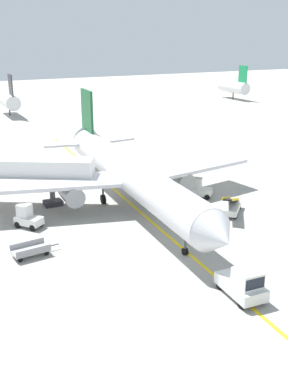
{
  "coord_description": "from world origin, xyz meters",
  "views": [
    {
      "loc": [
        -16.98,
        -28.22,
        16.45
      ],
      "look_at": [
        1.32,
        8.11,
        2.5
      ],
      "focal_mm": 43.3,
      "sensor_mm": 36.0,
      "label": 1
    }
  ],
  "objects_px": {
    "safety_cone_nose_right": "(212,221)",
    "airliner": "(128,173)",
    "belt_loader_forward_hold": "(231,206)",
    "baggage_tug_near_wing": "(199,189)",
    "ground_crew_marshaller": "(194,207)",
    "baggage_tug_by_cargo_door": "(27,217)",
    "jet_bridge": "(20,171)",
    "baggage_cart_loaded": "(31,250)",
    "pushback_tug": "(243,284)"
  },
  "relations": [
    {
      "from": "pushback_tug",
      "to": "baggage_tug_by_cargo_door",
      "type": "relative_size",
      "value": 1.38
    },
    {
      "from": "jet_bridge",
      "to": "baggage_cart_loaded",
      "type": "xyz_separation_m",
      "value": [
        -2.01,
        -11.81,
        -3.07
      ]
    },
    {
      "from": "baggage_tug_by_cargo_door",
      "to": "airliner",
      "type": "bearing_deg",
      "value": 5.34
    },
    {
      "from": "baggage_tug_by_cargo_door",
      "to": "baggage_cart_loaded",
      "type": "relative_size",
      "value": 0.71
    },
    {
      "from": "airliner",
      "to": "baggage_cart_loaded",
      "type": "bearing_deg",
      "value": -149.62
    },
    {
      "from": "belt_loader_forward_hold",
      "to": "baggage_tug_near_wing",
      "type": "bearing_deg",
      "value": 92.25
    },
    {
      "from": "baggage_cart_loaded",
      "to": "belt_loader_forward_hold",
      "type": "bearing_deg",
      "value": 0.79
    },
    {
      "from": "jet_bridge",
      "to": "safety_cone_nose_right",
      "type": "bearing_deg",
      "value": -41.88
    },
    {
      "from": "belt_loader_forward_hold",
      "to": "ground_crew_marshaller",
      "type": "relative_size",
      "value": 2.61
    },
    {
      "from": "airliner",
      "to": "safety_cone_nose_right",
      "type": "distance_m",
      "value": 9.72
    },
    {
      "from": "belt_loader_forward_hold",
      "to": "safety_cone_nose_right",
      "type": "bearing_deg",
      "value": -156.7
    },
    {
      "from": "safety_cone_nose_right",
      "to": "airliner",
      "type": "bearing_deg",
      "value": 121.61
    },
    {
      "from": "baggage_tug_near_wing",
      "to": "ground_crew_marshaller",
      "type": "relative_size",
      "value": 1.56
    },
    {
      "from": "ground_crew_marshaller",
      "to": "safety_cone_nose_right",
      "type": "xyz_separation_m",
      "value": [
        0.45,
        -2.46,
        -0.69
      ]
    },
    {
      "from": "airliner",
      "to": "pushback_tug",
      "type": "xyz_separation_m",
      "value": [
        -0.61,
        -19.05,
        -2.42
      ]
    },
    {
      "from": "baggage_cart_loaded",
      "to": "pushback_tug",
      "type": "bearing_deg",
      "value": -48.31
    },
    {
      "from": "belt_loader_forward_hold",
      "to": "jet_bridge",
      "type": "bearing_deg",
      "value": 146.44
    },
    {
      "from": "pushback_tug",
      "to": "baggage_tug_near_wing",
      "type": "bearing_deg",
      "value": 65.2
    },
    {
      "from": "baggage_tug_near_wing",
      "to": "airliner",
      "type": "bearing_deg",
      "value": 171.34
    },
    {
      "from": "baggage_tug_near_wing",
      "to": "baggage_tug_by_cargo_door",
      "type": "relative_size",
      "value": 0.98
    },
    {
      "from": "airliner",
      "to": "baggage_tug_near_wing",
      "type": "distance_m",
      "value": 8.13
    },
    {
      "from": "baggage_cart_loaded",
      "to": "safety_cone_nose_right",
      "type": "xyz_separation_m",
      "value": [
        16.36,
        -1.05,
        -0.25
      ]
    },
    {
      "from": "baggage_tug_near_wing",
      "to": "safety_cone_nose_right",
      "type": "xyz_separation_m",
      "value": [
        -2.84,
        -6.65,
        -0.71
      ]
    },
    {
      "from": "ground_crew_marshaller",
      "to": "pushback_tug",
      "type": "bearing_deg",
      "value": -109.96
    },
    {
      "from": "ground_crew_marshaller",
      "to": "baggage_cart_loaded",
      "type": "bearing_deg",
      "value": -174.93
    },
    {
      "from": "pushback_tug",
      "to": "baggage_cart_loaded",
      "type": "distance_m",
      "value": 16.45
    },
    {
      "from": "belt_loader_forward_hold",
      "to": "baggage_cart_loaded",
      "type": "xyz_separation_m",
      "value": [
        -19.41,
        -0.27,
        -0.31
      ]
    },
    {
      "from": "baggage_tug_near_wing",
      "to": "belt_loader_forward_hold",
      "type": "relative_size",
      "value": 0.6
    },
    {
      "from": "baggage_tug_by_cargo_door",
      "to": "belt_loader_forward_hold",
      "type": "height_order",
      "value": "belt_loader_forward_hold"
    },
    {
      "from": "belt_loader_forward_hold",
      "to": "ground_crew_marshaller",
      "type": "bearing_deg",
      "value": 161.9
    },
    {
      "from": "jet_bridge",
      "to": "baggage_tug_by_cargo_door",
      "type": "xyz_separation_m",
      "value": [
        -0.88,
        -6.01,
        -2.62
      ]
    },
    {
      "from": "ground_crew_marshaller",
      "to": "belt_loader_forward_hold",
      "type": "bearing_deg",
      "value": -18.1
    },
    {
      "from": "airliner",
      "to": "baggage_tug_by_cargo_door",
      "type": "bearing_deg",
      "value": -174.66
    },
    {
      "from": "jet_bridge",
      "to": "ground_crew_marshaller",
      "type": "distance_m",
      "value": 17.55
    },
    {
      "from": "safety_cone_nose_right",
      "to": "baggage_tug_near_wing",
      "type": "bearing_deg",
      "value": 66.84
    },
    {
      "from": "belt_loader_forward_hold",
      "to": "baggage_cart_loaded",
      "type": "bearing_deg",
      "value": -179.21
    },
    {
      "from": "pushback_tug",
      "to": "baggage_tug_by_cargo_door",
      "type": "xyz_separation_m",
      "value": [
        -9.8,
        18.08,
        -0.07
      ]
    },
    {
      "from": "airliner",
      "to": "safety_cone_nose_right",
      "type": "height_order",
      "value": "airliner"
    },
    {
      "from": "belt_loader_forward_hold",
      "to": "safety_cone_nose_right",
      "type": "xyz_separation_m",
      "value": [
        -3.05,
        -1.32,
        -0.56
      ]
    },
    {
      "from": "baggage_tug_near_wing",
      "to": "ground_crew_marshaller",
      "type": "height_order",
      "value": "baggage_tug_near_wing"
    },
    {
      "from": "baggage_tug_near_wing",
      "to": "baggage_tug_by_cargo_door",
      "type": "height_order",
      "value": "same"
    },
    {
      "from": "baggage_cart_loaded",
      "to": "ground_crew_marshaller",
      "type": "bearing_deg",
      "value": 5.07
    },
    {
      "from": "baggage_tug_by_cargo_door",
      "to": "ground_crew_marshaller",
      "type": "xyz_separation_m",
      "value": [
        14.77,
        -4.38,
        -0.02
      ]
    },
    {
      "from": "airliner",
      "to": "jet_bridge",
      "type": "height_order",
      "value": "airliner"
    },
    {
      "from": "baggage_tug_near_wing",
      "to": "safety_cone_nose_right",
      "type": "relative_size",
      "value": 6.02
    },
    {
      "from": "baggage_tug_by_cargo_door",
      "to": "baggage_cart_loaded",
      "type": "bearing_deg",
      "value": -101.11
    },
    {
      "from": "jet_bridge",
      "to": "safety_cone_nose_right",
      "type": "xyz_separation_m",
      "value": [
        14.34,
        -12.86,
        -3.32
      ]
    },
    {
      "from": "jet_bridge",
      "to": "ground_crew_marshaller",
      "type": "xyz_separation_m",
      "value": [
        13.9,
        -10.4,
        -2.63
      ]
    },
    {
      "from": "jet_bridge",
      "to": "baggage_tug_near_wing",
      "type": "distance_m",
      "value": 18.46
    },
    {
      "from": "jet_bridge",
      "to": "ground_crew_marshaller",
      "type": "relative_size",
      "value": 7.26
    }
  ]
}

